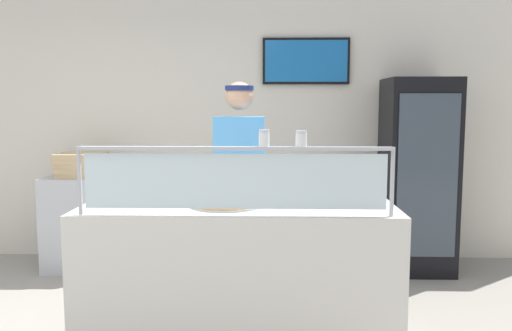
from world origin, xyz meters
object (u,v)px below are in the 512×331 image
object	(u,v)px
worker_figure	(240,182)
pepper_flake_shaker	(301,140)
pizza_server	(219,200)
parmesan_shaker	(264,139)
pizza_tray	(226,203)
pizza_box_stack	(83,165)
drink_fridge	(417,176)

from	to	relation	value
worker_figure	pepper_flake_shaker	bearing A→B (deg)	-67.13
pizza_server	parmesan_shaker	bearing A→B (deg)	-38.12
pizza_tray	pizza_box_stack	world-z (taller)	pizza_box_stack
parmesan_shaker	pizza_box_stack	world-z (taller)	parmesan_shaker
pizza_server	pepper_flake_shaker	bearing A→B (deg)	-23.30
pepper_flake_shaker	pizza_server	bearing A→B (deg)	151.08
parmesan_shaker	pepper_flake_shaker	distance (m)	0.21
pizza_tray	worker_figure	size ratio (longest dim) A/B	0.27
pizza_server	drink_fridge	bearing A→B (deg)	50.78
pepper_flake_shaker	drink_fridge	xyz separation A→B (m)	(1.22, 2.01, -0.47)
pizza_server	pepper_flake_shaker	size ratio (longest dim) A/B	3.04
parmesan_shaker	pizza_box_stack	size ratio (longest dim) A/B	0.21
parmesan_shaker	pizza_box_stack	xyz separation A→B (m)	(-1.76, 1.97, -0.38)
pizza_server	pizza_box_stack	bearing A→B (deg)	136.73
worker_figure	parmesan_shaker	bearing A→B (deg)	-78.57
pizza_server	pizza_box_stack	xyz separation A→B (m)	(-1.48, 1.69, 0.03)
parmesan_shaker	worker_figure	bearing A→B (deg)	101.43
drink_fridge	pizza_tray	bearing A→B (deg)	-134.45
pizza_server	pepper_flake_shaker	distance (m)	0.70
pizza_server	pizza_tray	bearing A→B (deg)	30.67
worker_figure	drink_fridge	world-z (taller)	drink_fridge
pizza_tray	parmesan_shaker	world-z (taller)	parmesan_shaker
parmesan_shaker	pepper_flake_shaker	bearing A→B (deg)	0.00
parmesan_shaker	drink_fridge	xyz separation A→B (m)	(1.44, 2.01, -0.47)
pizza_tray	pizza_box_stack	distance (m)	2.26
pizza_server	drink_fridge	size ratio (longest dim) A/B	0.15
pizza_box_stack	worker_figure	bearing A→B (deg)	-32.65
parmesan_shaker	pepper_flake_shaker	size ratio (longest dim) A/B	1.05
parmesan_shaker	drink_fridge	size ratio (longest dim) A/B	0.05
parmesan_shaker	pizza_box_stack	distance (m)	2.67
pizza_tray	parmesan_shaker	bearing A→B (deg)	-50.31
pizza_tray	pepper_flake_shaker	size ratio (longest dim) A/B	5.17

